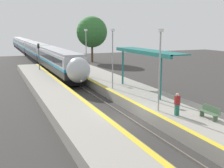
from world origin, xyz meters
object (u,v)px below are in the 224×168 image
at_px(railway_signal, 39,56).
at_px(train, 31,48).
at_px(lamppost_mid, 113,55).
at_px(platform_bench, 210,112).
at_px(person_waiting, 177,104).
at_px(lamppost_near, 160,65).
at_px(lamppost_far, 86,50).

bearing_deg(railway_signal, train, 85.39).
xyz_separation_m(train, lamppost_mid, (2.39, -47.52, 2.04)).
xyz_separation_m(platform_bench, lamppost_mid, (-2.22, 11.75, 2.94)).
distance_m(person_waiting, lamppost_near, 3.04).
relative_size(train, lamppost_near, 14.80).
xyz_separation_m(platform_bench, person_waiting, (-1.63, 1.46, 0.36)).
height_order(platform_bench, lamppost_near, lamppost_near).
height_order(train, lamppost_far, lamppost_far).
distance_m(person_waiting, lamppost_mid, 10.63).
height_order(railway_signal, lamppost_far, lamppost_far).
bearing_deg(person_waiting, train, 92.95).
distance_m(platform_bench, railway_signal, 29.62).
xyz_separation_m(railway_signal, lamppost_near, (4.85, -25.76, 1.41)).
height_order(person_waiting, lamppost_far, lamppost_far).
relative_size(lamppost_near, lamppost_far, 1.00).
xyz_separation_m(train, railway_signal, (-2.47, -30.56, 0.63)).
bearing_deg(lamppost_mid, platform_bench, -79.31).
relative_size(railway_signal, lamppost_near, 0.80).
relative_size(train, lamppost_far, 14.80).
height_order(platform_bench, lamppost_far, lamppost_far).
bearing_deg(train, lamppost_mid, -87.12).
bearing_deg(lamppost_mid, person_waiting, -86.72).
bearing_deg(platform_bench, train, 94.45).
relative_size(platform_bench, railway_signal, 0.35).
relative_size(lamppost_near, lamppost_mid, 1.00).
xyz_separation_m(person_waiting, lamppost_mid, (-0.59, 10.29, 2.58)).
relative_size(platform_bench, person_waiting, 1.06).
relative_size(train, railway_signal, 18.47).
bearing_deg(train, person_waiting, -87.05).
distance_m(lamppost_mid, lamppost_far, 8.80).
distance_m(train, platform_bench, 59.46).
bearing_deg(person_waiting, platform_bench, -41.93).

